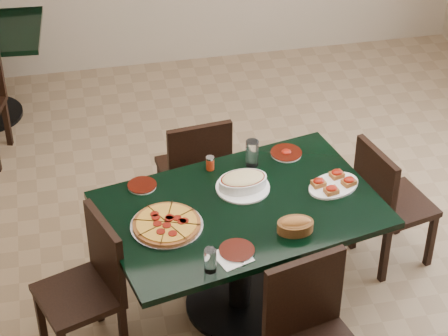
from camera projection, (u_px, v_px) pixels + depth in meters
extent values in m
plane|color=#80684A|center=(244.00, 269.00, 5.49)|extent=(5.50, 5.50, 0.00)
cube|color=black|center=(241.00, 210.00, 4.80)|extent=(1.67, 1.27, 0.04)
cylinder|color=black|center=(240.00, 261.00, 5.02)|extent=(0.13, 0.13, 0.71)
cylinder|color=black|center=(239.00, 303.00, 5.22)|extent=(0.64, 0.64, 0.03)
cube|color=black|center=(193.00, 171.00, 5.64)|extent=(0.45, 0.45, 0.04)
cube|color=black|center=(200.00, 156.00, 5.36)|extent=(0.41, 0.08, 0.43)
cube|color=black|center=(210.00, 177.00, 5.94)|extent=(0.04, 0.04, 0.39)
cube|color=black|center=(226.00, 207.00, 5.67)|extent=(0.04, 0.04, 0.39)
cube|color=black|center=(161.00, 187.00, 5.85)|extent=(0.04, 0.04, 0.39)
cube|color=black|center=(175.00, 218.00, 5.59)|extent=(0.04, 0.04, 0.39)
cube|color=black|center=(303.00, 295.00, 4.31)|extent=(0.43, 0.15, 0.47)
cube|color=black|center=(396.00, 205.00, 5.35)|extent=(0.49, 0.49, 0.04)
cube|color=black|center=(375.00, 182.00, 5.15)|extent=(0.13, 0.40, 0.43)
cube|color=black|center=(431.00, 240.00, 5.41)|extent=(0.05, 0.05, 0.39)
cube|color=black|center=(385.00, 256.00, 5.29)|extent=(0.05, 0.05, 0.39)
cube|color=black|center=(399.00, 209.00, 5.66)|extent=(0.05, 0.05, 0.39)
cube|color=black|center=(354.00, 224.00, 5.54)|extent=(0.05, 0.05, 0.39)
cube|color=black|center=(78.00, 296.00, 4.70)|extent=(0.52, 0.52, 0.04)
cube|color=black|center=(105.00, 252.00, 4.64)|extent=(0.17, 0.40, 0.44)
cube|color=black|center=(41.00, 317.00, 4.88)|extent=(0.05, 0.05, 0.40)
cube|color=black|center=(98.00, 295.00, 5.02)|extent=(0.05, 0.05, 0.40)
cube|color=black|center=(124.00, 333.00, 4.78)|extent=(0.05, 0.05, 0.40)
cube|color=black|center=(7.00, 123.00, 6.50)|extent=(0.05, 0.05, 0.39)
cylinder|color=silver|center=(167.00, 226.00, 4.65)|extent=(0.39, 0.39, 0.01)
cylinder|color=brown|center=(167.00, 224.00, 4.64)|extent=(0.36, 0.36, 0.02)
cylinder|color=#C58829|center=(167.00, 223.00, 4.64)|extent=(0.32, 0.32, 0.01)
cylinder|color=white|center=(243.00, 187.00, 4.92)|extent=(0.31, 0.31, 0.01)
ellipsoid|color=beige|center=(243.00, 178.00, 4.89)|extent=(0.26, 0.18, 0.04)
ellipsoid|color=#B07030|center=(295.00, 223.00, 4.59)|extent=(0.17, 0.09, 0.07)
cylinder|color=white|center=(237.00, 251.00, 4.49)|extent=(0.18, 0.18, 0.01)
cylinder|color=#310903|center=(237.00, 250.00, 4.48)|extent=(0.19, 0.19, 0.00)
cylinder|color=white|center=(286.00, 153.00, 5.20)|extent=(0.18, 0.18, 0.01)
cylinder|color=#310903|center=(286.00, 152.00, 5.19)|extent=(0.19, 0.19, 0.00)
ellipsoid|color=#9C1D07|center=(286.00, 152.00, 5.19)|extent=(0.06, 0.06, 0.03)
cylinder|color=white|center=(142.00, 186.00, 4.94)|extent=(0.16, 0.16, 0.01)
cylinder|color=#310903|center=(142.00, 185.00, 4.93)|extent=(0.17, 0.17, 0.00)
cube|color=white|center=(233.00, 257.00, 4.46)|extent=(0.21, 0.21, 0.00)
cube|color=silver|center=(236.00, 256.00, 4.46)|extent=(0.07, 0.15, 0.00)
cylinder|color=white|center=(252.00, 153.00, 5.07)|extent=(0.08, 0.08, 0.16)
cylinder|color=white|center=(210.00, 260.00, 4.34)|extent=(0.06, 0.06, 0.13)
cylinder|color=red|center=(210.00, 164.00, 5.06)|extent=(0.05, 0.05, 0.08)
cylinder|color=silver|center=(210.00, 158.00, 5.03)|extent=(0.05, 0.05, 0.01)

